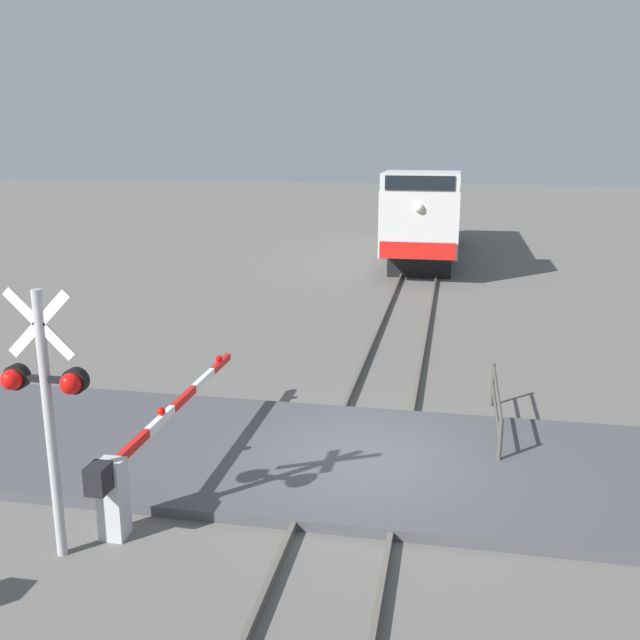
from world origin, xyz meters
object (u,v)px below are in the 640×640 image
crossing_gate (135,462)px  guard_railing (496,403)px  crossing_signal (46,397)px  locomotive (426,212)px

crossing_gate → guard_railing: size_ratio=1.87×
crossing_signal → crossing_gate: (0.52, 1.34, -1.52)m
crossing_signal → crossing_gate: 2.09m
crossing_gate → guard_railing: 6.95m
locomotive → crossing_signal: (-3.76, -26.46, 0.16)m
locomotive → crossing_signal: bearing=-98.1°
locomotive → crossing_gate: bearing=-97.3°
locomotive → crossing_gate: size_ratio=2.44×
locomotive → crossing_signal: 26.73m
locomotive → guard_railing: locomotive is taller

